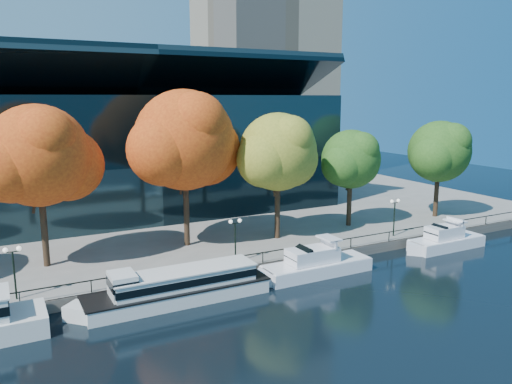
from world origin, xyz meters
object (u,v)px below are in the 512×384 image
tree_3 (280,154)px  lamp_1 (235,231)px  lamp_0 (13,261)px  cruiser_near (313,264)px  tour_boat (174,286)px  cruiser_far (444,240)px  tree_1 (41,158)px  tree_4 (352,160)px  tree_2 (187,142)px  lamp_2 (395,209)px  tree_5 (440,153)px

tree_3 → lamp_1: size_ratio=3.29×
lamp_0 → lamp_1: 18.02m
cruiser_near → lamp_0: lamp_0 is taller
tour_boat → cruiser_far: cruiser_far is taller
tree_1 → cruiser_far: bearing=-15.7°
tree_1 → tree_4: 32.76m
cruiser_near → tree_2: size_ratio=0.73×
tree_4 → lamp_1: size_ratio=2.77×
tree_3 → lamp_2: bearing=-24.4°
tree_3 → lamp_2: 13.85m
lamp_2 → tree_2: bearing=161.1°
cruiser_near → tree_3: (1.71, 8.98, 8.98)m
tour_boat → tree_3: 19.23m
tree_1 → lamp_1: (15.08, -6.89, -6.69)m
tree_1 → tree_3: tree_1 is taller
tour_boat → lamp_2: 26.41m
tree_5 → lamp_2: 13.04m
tree_4 → tour_boat: bearing=-158.8°
tour_boat → tree_2: 15.76m
tree_3 → tree_4: bearing=4.0°
cruiser_near → tree_5: bearing=18.7°
tree_1 → tree_5: bearing=-3.2°
cruiser_near → tree_1: bearing=152.9°
lamp_2 → tree_1: bearing=168.5°
tour_boat → tree_3: size_ratio=1.20×
cruiser_far → lamp_0: lamp_0 is taller
tree_1 → tree_2: tree_2 is taller
tree_3 → lamp_2: tree_3 is taller
tree_4 → lamp_0: 36.40m
tree_1 → lamp_1: size_ratio=3.54×
tree_2 → lamp_1: size_ratio=3.86×
tree_5 → lamp_0: size_ratio=2.97×
cruiser_near → cruiser_far: 16.66m
tree_1 → lamp_0: (-2.94, -6.89, -6.69)m
tree_2 → tree_4: 19.66m
cruiser_near → tree_4: tree_4 is taller
tree_2 → tree_3: bearing=-11.8°
lamp_1 → tree_5: bearing=8.3°
tree_3 → tree_5: bearing=-1.9°
tree_1 → tree_3: (22.64, -1.75, -0.65)m
cruiser_far → tree_5: bearing=46.8°
lamp_1 → tour_boat: bearing=-152.1°
tree_4 → tree_1: bearing=178.2°
tree_5 → lamp_2: size_ratio=2.97×
tour_boat → tree_4: size_ratio=1.42×
tree_4 → tree_5: tree_5 is taller
tree_4 → lamp_0: bearing=-170.7°
tour_boat → tree_4: tree_4 is taller
tree_2 → tree_1: bearing=-179.1°
tree_2 → cruiser_near: bearing=-55.0°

